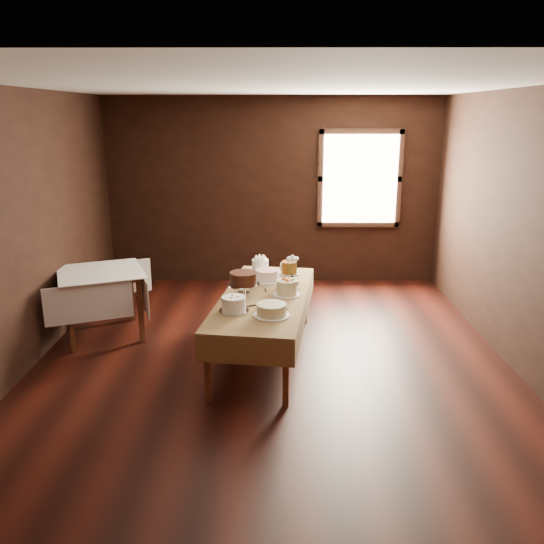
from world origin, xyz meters
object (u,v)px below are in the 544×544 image
at_px(side_table, 101,279).
at_px(cake_lattice, 268,276).
at_px(cake_flowers, 287,288).
at_px(cake_speckled, 288,269).
at_px(display_table, 264,300).
at_px(cake_server_e, 234,302).
at_px(cake_cream, 272,310).
at_px(cake_server_b, 284,308).
at_px(cake_server_d, 294,290).
at_px(cake_meringue, 260,266).
at_px(flower_vase, 292,281).
at_px(cake_chocolate, 243,284).
at_px(cake_server_a, 262,304).
at_px(cake_server_c, 265,287).
at_px(cake_swirl, 234,305).
at_px(cake_caramel, 289,274).

relative_size(side_table, cake_lattice, 3.68).
xyz_separation_m(side_table, cake_flowers, (2.14, -0.57, 0.08)).
bearing_deg(cake_speckled, display_table, -108.03).
xyz_separation_m(cake_lattice, cake_flowers, (0.21, -0.51, 0.02)).
bearing_deg(cake_server_e, side_table, -177.05).
relative_size(cake_cream, cake_server_b, 1.45).
bearing_deg(cake_lattice, cake_server_d, -48.50).
xyz_separation_m(cake_meringue, cake_flowers, (0.30, -0.89, 0.01)).
relative_size(display_table, cake_lattice, 7.11).
bearing_deg(side_table, flower_vase, -7.88).
bearing_deg(cake_flowers, cake_cream, -104.14).
height_order(cake_lattice, cake_chocolate, cake_chocolate).
bearing_deg(cake_server_b, flower_vase, 133.70).
xyz_separation_m(cake_lattice, cake_server_d, (0.30, -0.33, -0.05)).
relative_size(side_table, cake_speckled, 4.82).
relative_size(cake_speckled, cake_server_d, 1.05).
xyz_separation_m(cake_lattice, cake_server_a, (-0.04, -0.81, -0.05)).
height_order(cake_server_c, cake_server_e, same).
bearing_deg(side_table, cake_server_b, -24.58).
bearing_deg(cake_server_b, side_table, -151.73).
distance_m(cake_meringue, cake_chocolate, 0.87).
relative_size(cake_server_d, cake_server_e, 1.00).
height_order(side_table, cake_cream, cake_cream).
bearing_deg(cake_server_c, cake_swirl, 154.92).
bearing_deg(cake_cream, side_table, 149.17).
distance_m(cake_chocolate, cake_server_e, 0.30).
height_order(cake_server_b, flower_vase, flower_vase).
distance_m(cake_flowers, cake_server_a, 0.40).
distance_m(cake_swirl, flower_vase, 0.96).
distance_m(cake_server_c, cake_server_e, 0.59).
relative_size(cake_chocolate, cake_server_a, 1.47).
relative_size(display_table, cake_server_b, 9.76).
bearing_deg(cake_meringue, cake_server_c, -83.64).
bearing_deg(cake_server_a, cake_cream, -98.25).
relative_size(cake_cream, cake_server_c, 1.45).
distance_m(cake_swirl, cake_server_c, 0.83).
relative_size(cake_lattice, flower_vase, 2.22).
height_order(cake_lattice, cake_server_d, cake_lattice).
bearing_deg(cake_meringue, cake_server_e, -101.84).
xyz_separation_m(cake_server_b, cake_server_c, (-0.20, 0.67, 0.00)).
bearing_deg(flower_vase, cake_flowers, -104.30).
bearing_deg(cake_speckled, cake_meringue, 170.55).
bearing_deg(cake_caramel, cake_lattice, 161.39).
bearing_deg(cake_server_b, display_table, 170.13).
distance_m(cake_lattice, cake_server_c, 0.24).
bearing_deg(cake_caramel, cake_server_b, -95.30).
relative_size(display_table, cake_server_c, 9.76).
height_order(cake_server_b, cake_server_c, same).
bearing_deg(cake_chocolate, cake_server_c, 46.18).
bearing_deg(cake_server_e, cake_swirl, -57.22).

